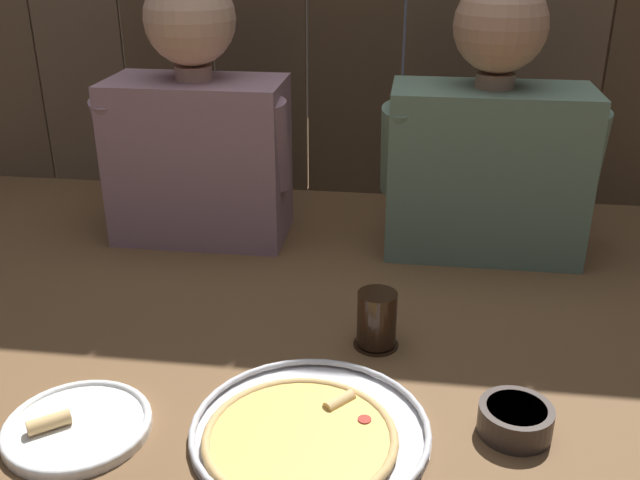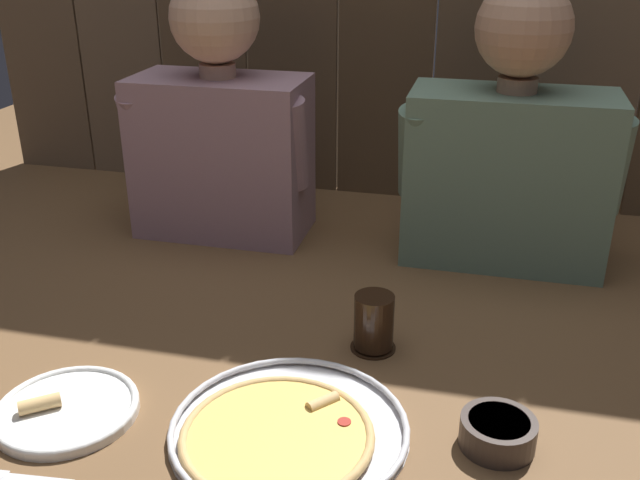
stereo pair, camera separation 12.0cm
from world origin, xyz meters
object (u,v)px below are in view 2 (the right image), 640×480
at_px(pizza_tray, 284,431).
at_px(diner_right, 511,139).
at_px(diner_left, 220,116).
at_px(dipping_bowl, 498,431).
at_px(drinking_glass, 374,323).
at_px(dinner_plate, 66,409).

xyz_separation_m(pizza_tray, diner_right, (0.29, 0.70, 0.26)).
bearing_deg(diner_left, dipping_bowl, -44.68).
bearing_deg(drinking_glass, dinner_plate, -145.02).
relative_size(dipping_bowl, diner_right, 0.18).
xyz_separation_m(dinner_plate, diner_left, (-0.02, 0.72, 0.27)).
bearing_deg(diner_left, dinner_plate, -88.70).
height_order(pizza_tray, diner_left, diner_left).
distance_m(pizza_tray, diner_right, 0.80).
bearing_deg(diner_left, drinking_glass, -44.96).
distance_m(dinner_plate, diner_right, 0.99).
bearing_deg(drinking_glass, pizza_tray, -107.51).
height_order(drinking_glass, dipping_bowl, drinking_glass).
relative_size(dinner_plate, diner_right, 0.36).
xyz_separation_m(pizza_tray, diner_left, (-0.35, 0.70, 0.27)).
distance_m(drinking_glass, diner_right, 0.53).
distance_m(pizza_tray, dipping_bowl, 0.30).
bearing_deg(dipping_bowl, pizza_tray, -169.47).
relative_size(pizza_tray, dinner_plate, 1.64).
distance_m(pizza_tray, dinner_plate, 0.33).
bearing_deg(drinking_glass, diner_left, 135.04).
bearing_deg(diner_right, dinner_plate, -130.64).
bearing_deg(pizza_tray, dinner_plate, -175.09).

